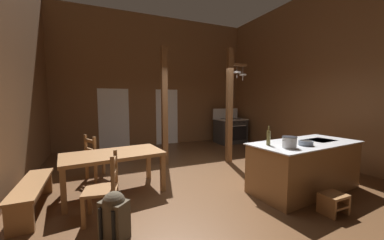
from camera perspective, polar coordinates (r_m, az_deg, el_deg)
ground_plane at (r=4.73m, az=4.67°, el=-16.25°), size 7.68×8.92×0.10m
wall_back at (r=8.29m, az=-9.09°, el=9.80°), size 7.68×0.14×4.66m
wall_right at (r=6.84m, az=32.16°, el=9.95°), size 0.14×8.92×4.66m
glazed_door_back_left at (r=7.97m, az=-19.65°, el=0.31°), size 1.00×0.01×2.05m
glazed_panel_back_right at (r=8.31m, az=-6.53°, el=0.81°), size 0.84×0.01×2.05m
kitchen_island at (r=4.68m, az=27.17°, el=-10.62°), size 2.24×1.15×0.90m
stove_range at (r=8.63m, az=9.95°, el=-2.69°), size 1.15×0.84×1.32m
support_post_with_pot_rack at (r=5.91m, az=9.92°, el=4.41°), size 0.57×0.23×3.01m
support_post_center at (r=5.64m, az=-7.18°, el=3.47°), size 0.14×0.14×3.01m
step_stool at (r=4.06m, az=32.91°, el=-17.47°), size 0.36×0.28×0.30m
dining_table at (r=4.23m, az=-19.83°, el=-9.22°), size 1.80×1.10×0.74m
ladderback_chair_near_window at (r=5.11m, az=-23.48°, el=-9.12°), size 0.59×0.59×0.95m
ladderback_chair_by_post at (r=3.45m, az=-21.79°, el=-16.16°), size 0.51×0.51×0.95m
bench_along_left_wall at (r=4.26m, az=-36.19°, el=-14.77°), size 0.37×1.43×0.44m
backpack at (r=3.03m, az=-19.58°, el=-22.08°), size 0.39×0.38×0.60m
stockpot_on_counter at (r=3.93m, az=24.02°, el=-5.30°), size 0.30×0.23×0.19m
mixing_bowl_on_counter at (r=4.27m, az=27.50°, el=-5.34°), size 0.23×0.23×0.08m
bottle_tall_on_counter at (r=4.02m, az=19.29°, el=-4.34°), size 0.07×0.07×0.34m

